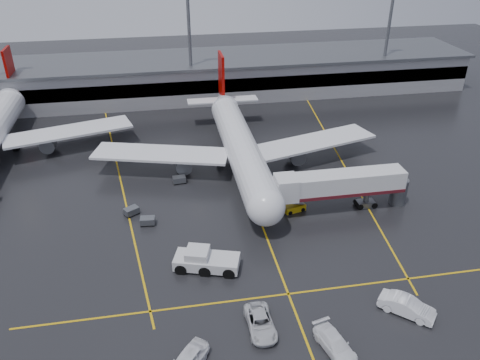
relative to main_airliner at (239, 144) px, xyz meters
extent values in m
plane|color=black|center=(0.00, -9.70, -4.21)|extent=(220.00, 220.00, 0.00)
cube|color=gold|center=(0.00, -9.70, -4.20)|extent=(0.25, 90.00, 0.02)
cube|color=gold|center=(0.00, -31.70, -4.20)|extent=(60.00, 0.25, 0.02)
cube|color=gold|center=(-20.00, 0.30, -4.20)|extent=(9.99, 69.35, 0.02)
cube|color=gold|center=(18.00, 0.30, -4.20)|extent=(7.57, 69.64, 0.02)
cube|color=gray|center=(0.00, 38.30, -0.21)|extent=(120.00, 18.00, 8.00)
cube|color=black|center=(0.00, 29.50, 0.29)|extent=(120.00, 0.40, 3.00)
cube|color=#595B60|center=(0.00, 38.30, 4.09)|extent=(122.00, 19.00, 0.60)
cylinder|color=#595B60|center=(-5.00, 32.30, 8.29)|extent=(0.70, 0.70, 25.00)
cylinder|color=#595B60|center=(40.00, 32.30, 8.29)|extent=(0.70, 0.70, 25.00)
cylinder|color=silver|center=(0.00, -1.70, -0.01)|extent=(5.20, 36.00, 5.20)
sphere|color=silver|center=(0.00, -19.70, -0.01)|extent=(5.20, 5.20, 5.20)
cone|color=silver|center=(0.00, 19.30, 0.59)|extent=(4.94, 8.00, 4.94)
cube|color=#8D0300|center=(0.00, 20.30, 5.49)|extent=(0.50, 5.50, 8.50)
cube|color=silver|center=(0.00, 19.30, 0.79)|extent=(14.00, 3.00, 0.25)
cube|color=silver|center=(-13.00, 0.30, -0.81)|extent=(22.80, 11.83, 0.40)
cube|color=silver|center=(13.00, 0.30, -0.81)|extent=(22.80, 11.83, 0.40)
cylinder|color=#595B60|center=(-9.50, -0.70, -2.21)|extent=(2.60, 4.50, 2.60)
cylinder|color=#595B60|center=(9.50, -0.70, -2.21)|extent=(2.60, 4.50, 2.60)
cylinder|color=#595B60|center=(0.00, -16.70, -3.21)|extent=(0.56, 0.56, 2.00)
cylinder|color=#595B60|center=(-3.20, 1.30, -3.21)|extent=(0.56, 0.56, 2.00)
cylinder|color=#595B60|center=(3.20, 1.30, -3.21)|extent=(0.56, 0.56, 2.00)
cylinder|color=black|center=(0.00, -16.70, -3.76)|extent=(0.40, 1.10, 1.10)
cylinder|color=black|center=(-3.20, 1.30, -3.66)|extent=(1.00, 1.40, 1.40)
cylinder|color=black|center=(3.20, 1.30, -3.66)|extent=(1.00, 1.40, 1.40)
cone|color=silver|center=(-42.00, 31.30, 0.59)|extent=(4.94, 8.00, 4.94)
cube|color=#8D0300|center=(-42.00, 32.30, 5.49)|extent=(0.50, 5.50, 8.50)
cube|color=silver|center=(-42.00, 31.30, 0.79)|extent=(14.00, 3.00, 0.25)
cube|color=silver|center=(-29.00, 12.30, -0.81)|extent=(22.80, 11.83, 0.40)
cylinder|color=#595B60|center=(-32.50, 11.30, -2.21)|extent=(2.60, 4.50, 2.60)
cylinder|color=#595B60|center=(-38.80, 13.30, -3.21)|extent=(0.56, 0.56, 2.00)
cylinder|color=black|center=(-38.80, 13.30, -3.66)|extent=(1.00, 1.40, 1.40)
cube|color=silver|center=(12.00, -15.70, 0.19)|extent=(18.00, 3.20, 3.00)
cube|color=#511119|center=(12.00, -15.70, -1.11)|extent=(18.00, 3.30, 0.50)
cube|color=silver|center=(3.80, -15.70, 0.19)|extent=(3.00, 3.40, 3.30)
cylinder|color=#595B60|center=(16.00, -15.70, -2.71)|extent=(0.80, 0.80, 3.00)
cube|color=#595B60|center=(16.00, -15.70, -3.76)|extent=(2.60, 1.60, 0.90)
cylinder|color=#595B60|center=(21.00, -15.70, -2.21)|extent=(2.40, 2.40, 4.00)
cylinder|color=black|center=(14.90, -15.70, -3.76)|extent=(0.90, 1.80, 0.90)
cylinder|color=black|center=(17.10, -15.70, -3.76)|extent=(0.90, 1.80, 0.90)
cube|color=silver|center=(-8.56, -25.55, -3.21)|extent=(8.37, 5.29, 1.34)
cube|color=silver|center=(-9.62, -25.22, -2.09)|extent=(3.35, 3.35, 1.11)
cube|color=black|center=(-9.62, -25.22, -2.09)|extent=(3.01, 3.01, 1.00)
cylinder|color=black|center=(-11.32, -24.69, -3.60)|extent=(2.38, 3.62, 1.45)
cylinder|color=black|center=(-8.56, -25.55, -3.60)|extent=(2.38, 3.62, 1.45)
cylinder|color=black|center=(-5.79, -26.41, -3.60)|extent=(2.38, 3.62, 1.45)
cube|color=#C69F0D|center=(5.42, -15.04, -3.73)|extent=(3.37, 2.03, 0.96)
cube|color=#595B60|center=(5.42, -15.04, -2.81)|extent=(3.13, 1.49, 1.10)
cylinder|color=black|center=(4.40, -15.30, -3.95)|extent=(0.95, 1.59, 0.61)
cylinder|color=black|center=(6.43, -14.79, -3.95)|extent=(0.95, 1.59, 0.61)
imported|color=silver|center=(-4.23, -36.20, -3.40)|extent=(2.74, 5.82, 1.61)
imported|color=white|center=(2.40, -40.22, -3.38)|extent=(3.62, 6.09, 1.65)
imported|color=white|center=(11.71, -36.82, -3.23)|extent=(5.80, 5.53, 1.96)
cube|color=#595B60|center=(-15.54, -14.83, -3.56)|extent=(2.12, 1.49, 0.90)
cylinder|color=black|center=(-16.39, -15.25, -4.03)|extent=(0.40, 0.20, 0.40)
cylinder|color=black|center=(-14.79, -15.41, -4.03)|extent=(0.40, 0.20, 0.40)
cylinder|color=black|center=(-16.29, -14.26, -4.03)|extent=(0.40, 0.20, 0.40)
cylinder|color=black|center=(-14.70, -14.41, -4.03)|extent=(0.40, 0.20, 0.40)
cube|color=#595B60|center=(-17.79, -11.90, -3.56)|extent=(2.39, 2.17, 0.90)
cylinder|color=black|center=(-18.20, -12.75, -4.03)|extent=(0.40, 0.20, 0.40)
cylinder|color=black|center=(-16.85, -11.89, -4.03)|extent=(0.40, 0.20, 0.40)
cylinder|color=black|center=(-18.73, -11.91, -4.03)|extent=(0.40, 0.20, 0.40)
cylinder|color=black|center=(-17.39, -11.05, -4.03)|extent=(0.40, 0.20, 0.40)
cube|color=#595B60|center=(-10.44, -3.89, -3.56)|extent=(2.12, 1.49, 0.90)
cylinder|color=black|center=(-11.19, -4.47, -4.03)|extent=(0.40, 0.20, 0.40)
cylinder|color=black|center=(-9.60, -4.31, -4.03)|extent=(0.40, 0.20, 0.40)
cylinder|color=black|center=(-11.29, -3.48, -4.03)|extent=(0.40, 0.20, 0.40)
cylinder|color=black|center=(-9.70, -3.31, -4.03)|extent=(0.40, 0.20, 0.40)
camera|label=1|loc=(-12.67, -71.31, 33.84)|focal=35.99mm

